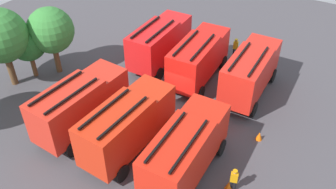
{
  "coord_description": "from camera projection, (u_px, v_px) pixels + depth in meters",
  "views": [
    {
      "loc": [
        -17.36,
        -10.53,
        17.05
      ],
      "look_at": [
        0.0,
        0.0,
        1.4
      ],
      "focal_mm": 38.09,
      "sensor_mm": 36.0,
      "label": 1
    }
  ],
  "objects": [
    {
      "name": "ground_plane",
      "position": [
        168.0,
        109.0,
        26.48
      ],
      "size": [
        53.09,
        53.09,
        0.0
      ],
      "primitive_type": "plane",
      "color": "#423F44"
    },
    {
      "name": "fire_truck_2",
      "position": [
        128.0,
        124.0,
        22.05
      ],
      "size": [
        7.29,
        2.98,
        3.88
      ],
      "rotation": [
        0.0,
        0.0,
        -0.04
      ],
      "color": "red",
      "rests_on": "ground"
    },
    {
      "name": "firefighter_0",
      "position": [
        234.0,
        179.0,
        20.16
      ],
      "size": [
        0.35,
        0.47,
        1.67
      ],
      "rotation": [
        0.0,
        0.0,
        0.28
      ],
      "color": "black",
      "rests_on": "ground"
    },
    {
      "name": "tree_2",
      "position": [
        27.0,
        43.0,
        28.12
      ],
      "size": [
        3.0,
        3.0,
        4.65
      ],
      "color": "brown",
      "rests_on": "ground"
    },
    {
      "name": "fire_truck_4",
      "position": [
        80.0,
        104.0,
        23.62
      ],
      "size": [
        7.31,
        3.03,
        3.88
      ],
      "rotation": [
        0.0,
        0.0,
        -0.05
      ],
      "color": "red",
      "rests_on": "ground"
    },
    {
      "name": "traffic_cone_0",
      "position": [
        259.0,
        136.0,
        23.81
      ],
      "size": [
        0.44,
        0.44,
        0.63
      ],
      "primitive_type": "cone",
      "color": "#F2600C",
      "rests_on": "ground"
    },
    {
      "name": "firefighter_1",
      "position": [
        235.0,
        47.0,
        31.83
      ],
      "size": [
        0.32,
        0.46,
        1.76
      ],
      "rotation": [
        0.0,
        0.0,
        0.2
      ],
      "color": "black",
      "rests_on": "ground"
    },
    {
      "name": "tree_3",
      "position": [
        51.0,
        30.0,
        28.18
      ],
      "size": [
        3.7,
        3.7,
        5.74
      ],
      "color": "brown",
      "rests_on": "ground"
    },
    {
      "name": "traffic_cone_1",
      "position": [
        229.0,
        186.0,
        20.55
      ],
      "size": [
        0.47,
        0.47,
        0.67
      ],
      "primitive_type": "cone",
      "color": "#F2600C",
      "rests_on": "ground"
    },
    {
      "name": "fire_truck_3",
      "position": [
        199.0,
        57.0,
        28.25
      ],
      "size": [
        7.33,
        3.11,
        3.88
      ],
      "rotation": [
        0.0,
        0.0,
        0.06
      ],
      "color": "red",
      "rests_on": "ground"
    },
    {
      "name": "fire_truck_5",
      "position": [
        160.0,
        42.0,
        30.24
      ],
      "size": [
        7.28,
        2.96,
        3.88
      ],
      "rotation": [
        0.0,
        0.0,
        0.03
      ],
      "color": "red",
      "rests_on": "ground"
    },
    {
      "name": "tree_1",
      "position": [
        0.0,
        36.0,
        26.49
      ],
      "size": [
        4.15,
        4.15,
        6.43
      ],
      "color": "brown",
      "rests_on": "ground"
    },
    {
      "name": "fire_truck_0",
      "position": [
        186.0,
        150.0,
        20.31
      ],
      "size": [
        7.29,
        2.97,
        3.88
      ],
      "rotation": [
        0.0,
        0.0,
        0.04
      ],
      "color": "red",
      "rests_on": "ground"
    },
    {
      "name": "fire_truck_1",
      "position": [
        251.0,
        71.0,
        26.7
      ],
      "size": [
        7.28,
        2.96,
        3.88
      ],
      "rotation": [
        0.0,
        0.0,
        0.04
      ],
      "color": "red",
      "rests_on": "ground"
    }
  ]
}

